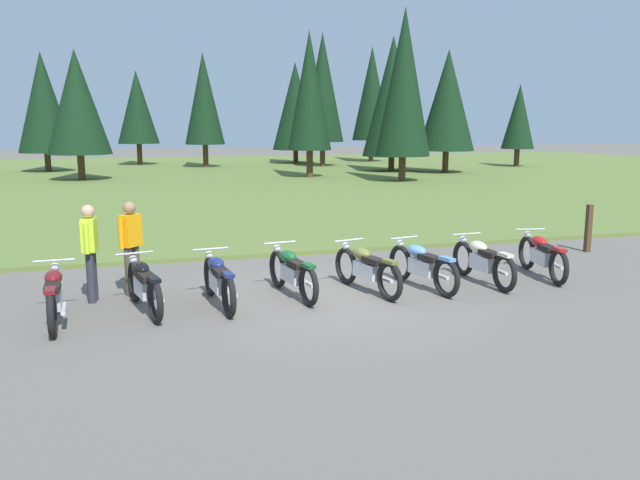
% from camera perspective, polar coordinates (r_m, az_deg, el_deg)
% --- Properties ---
extents(ground_plane, '(140.00, 140.00, 0.00)m').
position_cam_1_polar(ground_plane, '(11.41, 0.85, -4.97)').
color(ground_plane, '#605B54').
extents(grass_moorland, '(80.00, 44.00, 0.10)m').
position_cam_1_polar(grass_moorland, '(36.31, -11.12, 5.48)').
color(grass_moorland, '#5B7033').
rests_on(grass_moorland, ground).
extents(forest_treeline, '(43.87, 26.56, 8.98)m').
position_cam_1_polar(forest_treeline, '(41.36, -5.15, 12.36)').
color(forest_treeline, '#47331E').
rests_on(forest_treeline, ground).
extents(motorcycle_maroon, '(0.62, 2.10, 0.88)m').
position_cam_1_polar(motorcycle_maroon, '(10.58, -22.57, -4.56)').
color(motorcycle_maroon, black).
rests_on(motorcycle_maroon, ground).
extents(motorcycle_black, '(0.72, 2.07, 0.88)m').
position_cam_1_polar(motorcycle_black, '(10.75, -15.39, -3.90)').
color(motorcycle_black, black).
rests_on(motorcycle_black, ground).
extents(motorcycle_navy, '(0.62, 2.10, 0.88)m').
position_cam_1_polar(motorcycle_navy, '(10.83, -9.00, -3.54)').
color(motorcycle_navy, black).
rests_on(motorcycle_navy, ground).
extents(motorcycle_british_green, '(0.66, 2.09, 0.88)m').
position_cam_1_polar(motorcycle_british_green, '(11.30, -2.50, -2.84)').
color(motorcycle_british_green, black).
rests_on(motorcycle_british_green, ground).
extents(motorcycle_olive, '(0.75, 2.06, 0.88)m').
position_cam_1_polar(motorcycle_olive, '(11.59, 4.16, -2.52)').
color(motorcycle_olive, black).
rests_on(motorcycle_olive, ground).
extents(motorcycle_sky_blue, '(0.71, 2.08, 0.88)m').
position_cam_1_polar(motorcycle_sky_blue, '(11.95, 9.06, -2.23)').
color(motorcycle_sky_blue, black).
rests_on(motorcycle_sky_blue, ground).
extents(motorcycle_cream, '(0.62, 2.10, 0.88)m').
position_cam_1_polar(motorcycle_cream, '(12.57, 14.26, -1.80)').
color(motorcycle_cream, black).
rests_on(motorcycle_cream, ground).
extents(motorcycle_red, '(0.64, 2.09, 0.88)m').
position_cam_1_polar(motorcycle_red, '(13.45, 19.14, -1.27)').
color(motorcycle_red, black).
rests_on(motorcycle_red, ground).
extents(rider_near_row_end, '(0.27, 0.55, 1.67)m').
position_cam_1_polar(rider_near_row_end, '(11.52, -19.77, -0.60)').
color(rider_near_row_end, '#2D2D38').
rests_on(rider_near_row_end, ground).
extents(rider_with_back_turned, '(0.41, 0.43, 1.67)m').
position_cam_1_polar(rider_with_back_turned, '(11.76, -16.46, -0.20)').
color(rider_with_back_turned, '#4C4233').
rests_on(rider_with_back_turned, ground).
extents(trail_marker_post, '(0.12, 0.12, 1.13)m').
position_cam_1_polar(trail_marker_post, '(16.42, 22.77, 0.96)').
color(trail_marker_post, '#47331E').
rests_on(trail_marker_post, ground).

